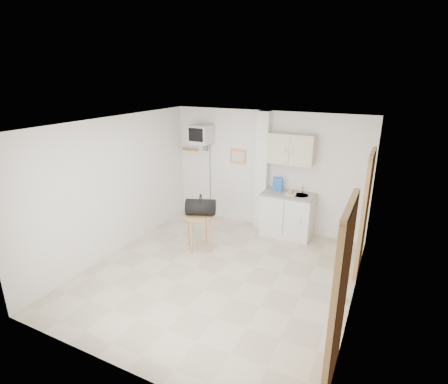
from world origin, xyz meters
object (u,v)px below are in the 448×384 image
at_px(round_table, 199,219).
at_px(duffel_bag, 201,207).
at_px(crt_television, 201,135).
at_px(water_bottle, 343,293).

xyz_separation_m(round_table, duffel_bag, (0.05, -0.00, 0.26)).
height_order(crt_television, round_table, crt_television).
distance_m(duffel_bag, water_bottle, 2.81).
height_order(crt_television, duffel_bag, crt_television).
relative_size(round_table, duffel_bag, 1.15).
xyz_separation_m(crt_television, duffel_bag, (0.75, -1.36, -1.07)).
distance_m(crt_television, water_bottle, 4.29).
relative_size(crt_television, duffel_bag, 3.49).
xyz_separation_m(crt_television, round_table, (0.70, -1.36, -1.33)).
bearing_deg(duffel_bag, round_table, 158.18).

